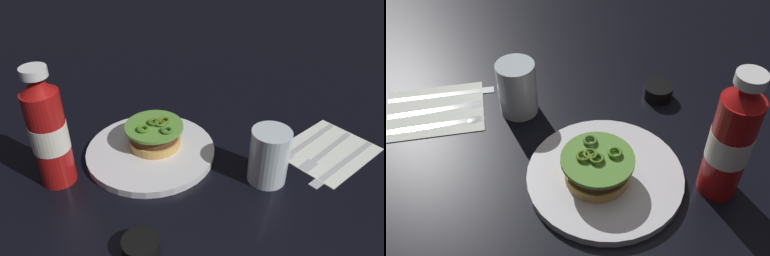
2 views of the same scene
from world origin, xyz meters
TOP-DOWN VIEW (x-y plane):
  - ground_plane at (0.00, 0.00)m, footprint 3.00×3.00m
  - dinner_plate at (-0.07, -0.12)m, footprint 0.25×0.25m
  - burger_sandwich at (-0.08, -0.12)m, footprint 0.11×0.11m
  - ketchup_bottle at (0.08, -0.21)m, footprint 0.06×0.06m
  - water_glass at (-0.12, 0.10)m, footprint 0.07×0.07m
  - condiment_cup at (0.13, 0.02)m, footprint 0.06×0.06m
  - napkin at (-0.27, 0.17)m, footprint 0.22×0.19m
  - spoon_utensil at (-0.25, 0.13)m, footprint 0.18×0.06m
  - fork_utensil at (-0.25, 0.17)m, footprint 0.17×0.06m
  - butter_knife at (-0.23, 0.21)m, footprint 0.20×0.07m

SIDE VIEW (x-z plane):
  - ground_plane at x=0.00m, z-range 0.00..0.00m
  - napkin at x=-0.27m, z-range 0.00..0.00m
  - fork_utensil at x=-0.25m, z-range 0.00..0.01m
  - butter_knife at x=-0.23m, z-range 0.00..0.01m
  - spoon_utensil at x=-0.25m, z-range 0.00..0.01m
  - dinner_plate at x=-0.07m, z-range 0.00..0.01m
  - condiment_cup at x=0.13m, z-range 0.00..0.03m
  - burger_sandwich at x=-0.08m, z-range 0.01..0.06m
  - water_glass at x=-0.12m, z-range 0.00..0.10m
  - ketchup_bottle at x=0.08m, z-range -0.01..0.22m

